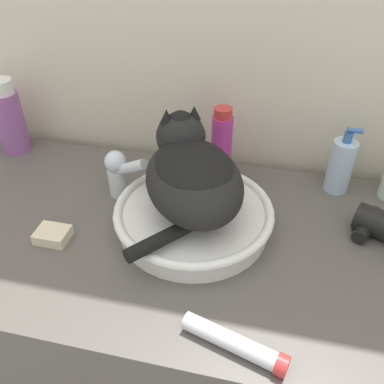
{
  "coord_description": "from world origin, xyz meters",
  "views": [
    {
      "loc": [
        0.2,
        -0.32,
        1.44
      ],
      "look_at": [
        0.06,
        0.31,
        0.95
      ],
      "focal_mm": 38.0,
      "sensor_mm": 36.0,
      "label": 1
    }
  ],
  "objects_px": {
    "mouthwash_bottle": "(9,118)",
    "soap_pump_bottle": "(341,165)",
    "faucet": "(119,171)",
    "soap_bar": "(53,235)",
    "cat": "(191,172)",
    "cream_tube": "(235,343)",
    "shampoo_bottle_tall": "(222,144)"
  },
  "relations": [
    {
      "from": "mouthwash_bottle",
      "to": "soap_pump_bottle",
      "type": "height_order",
      "value": "mouthwash_bottle"
    },
    {
      "from": "faucet",
      "to": "soap_bar",
      "type": "xyz_separation_m",
      "value": [
        -0.09,
        -0.18,
        -0.06
      ]
    },
    {
      "from": "mouthwash_bottle",
      "to": "cat",
      "type": "bearing_deg",
      "value": -19.86
    },
    {
      "from": "cat",
      "to": "soap_pump_bottle",
      "type": "bearing_deg",
      "value": -85.61
    },
    {
      "from": "cat",
      "to": "soap_bar",
      "type": "xyz_separation_m",
      "value": [
        -0.27,
        -0.12,
        -0.12
      ]
    },
    {
      "from": "mouthwash_bottle",
      "to": "soap_bar",
      "type": "height_order",
      "value": "mouthwash_bottle"
    },
    {
      "from": "faucet",
      "to": "cream_tube",
      "type": "bearing_deg",
      "value": -26.39
    },
    {
      "from": "cat",
      "to": "faucet",
      "type": "bearing_deg",
      "value": 44.32
    },
    {
      "from": "faucet",
      "to": "soap_bar",
      "type": "height_order",
      "value": "faucet"
    },
    {
      "from": "cat",
      "to": "faucet",
      "type": "distance_m",
      "value": 0.21
    },
    {
      "from": "soap_bar",
      "to": "mouthwash_bottle",
      "type": "bearing_deg",
      "value": 131.54
    },
    {
      "from": "faucet",
      "to": "cream_tube",
      "type": "xyz_separation_m",
      "value": [
        0.32,
        -0.34,
        -0.05
      ]
    },
    {
      "from": "cream_tube",
      "to": "faucet",
      "type": "bearing_deg",
      "value": 133.12
    },
    {
      "from": "soap_bar",
      "to": "cream_tube",
      "type": "bearing_deg",
      "value": -22.33
    },
    {
      "from": "cat",
      "to": "mouthwash_bottle",
      "type": "height_order",
      "value": "cat"
    },
    {
      "from": "mouthwash_bottle",
      "to": "cream_tube",
      "type": "height_order",
      "value": "mouthwash_bottle"
    },
    {
      "from": "faucet",
      "to": "shampoo_bottle_tall",
      "type": "relative_size",
      "value": 0.69
    },
    {
      "from": "soap_pump_bottle",
      "to": "cream_tube",
      "type": "relative_size",
      "value": 0.94
    },
    {
      "from": "faucet",
      "to": "mouthwash_bottle",
      "type": "xyz_separation_m",
      "value": [
        -0.37,
        0.14,
        0.03
      ]
    },
    {
      "from": "cat",
      "to": "mouthwash_bottle",
      "type": "bearing_deg",
      "value": 42.31
    },
    {
      "from": "cat",
      "to": "mouthwash_bottle",
      "type": "relative_size",
      "value": 1.75
    },
    {
      "from": "shampoo_bottle_tall",
      "to": "soap_bar",
      "type": "bearing_deg",
      "value": -133.78
    },
    {
      "from": "cat",
      "to": "shampoo_bottle_tall",
      "type": "distance_m",
      "value": 0.21
    },
    {
      "from": "shampoo_bottle_tall",
      "to": "soap_bar",
      "type": "height_order",
      "value": "shampoo_bottle_tall"
    },
    {
      "from": "shampoo_bottle_tall",
      "to": "soap_bar",
      "type": "distance_m",
      "value": 0.44
    },
    {
      "from": "shampoo_bottle_tall",
      "to": "cat",
      "type": "bearing_deg",
      "value": -98.64
    },
    {
      "from": "mouthwash_bottle",
      "to": "soap_bar",
      "type": "distance_m",
      "value": 0.43
    },
    {
      "from": "shampoo_bottle_tall",
      "to": "faucet",
      "type": "bearing_deg",
      "value": -147.1
    },
    {
      "from": "cream_tube",
      "to": "soap_bar",
      "type": "relative_size",
      "value": 2.65
    },
    {
      "from": "faucet",
      "to": "soap_bar",
      "type": "bearing_deg",
      "value": -95.73
    },
    {
      "from": "cream_tube",
      "to": "soap_bar",
      "type": "distance_m",
      "value": 0.44
    },
    {
      "from": "shampoo_bottle_tall",
      "to": "cream_tube",
      "type": "height_order",
      "value": "shampoo_bottle_tall"
    }
  ]
}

